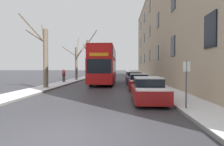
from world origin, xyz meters
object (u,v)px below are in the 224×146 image
(double_decker_bus, at_px, (104,64))
(parked_car_3, at_px, (131,76))
(parked_car_0, at_px, (148,90))
(pedestrian_left_sidewalk, at_px, (64,75))
(bare_tree_left_2, at_px, (88,57))
(parked_car_2, at_px, (134,78))
(street_sign_post, at_px, (186,82))
(bare_tree_left_1, at_px, (76,61))
(parked_car_1, at_px, (139,82))
(bare_tree_left_0, at_px, (44,55))

(double_decker_bus, bearing_deg, parked_car_3, 58.46)
(parked_car_0, xyz_separation_m, pedestrian_left_sidewalk, (-8.81, 13.63, 0.35))
(bare_tree_left_2, relative_size, double_decker_bus, 0.89)
(bare_tree_left_2, height_order, pedestrian_left_sidewalk, bare_tree_left_2)
(parked_car_0, height_order, parked_car_2, parked_car_2)
(parked_car_3, bearing_deg, street_sign_post, -86.41)
(bare_tree_left_1, bearing_deg, pedestrian_left_sidewalk, -96.20)
(parked_car_2, relative_size, street_sign_post, 1.99)
(bare_tree_left_1, distance_m, parked_car_3, 8.61)
(double_decker_bus, distance_m, parked_car_1, 7.77)
(parked_car_0, relative_size, pedestrian_left_sidewalk, 2.35)
(bare_tree_left_2, bearing_deg, parked_car_1, -70.40)
(bare_tree_left_0, relative_size, double_decker_bus, 0.62)
(parked_car_0, bearing_deg, parked_car_2, 90.00)
(street_sign_post, bearing_deg, parked_car_2, 95.09)
(parked_car_1, distance_m, street_sign_post, 8.80)
(bare_tree_left_1, relative_size, street_sign_post, 3.04)
(bare_tree_left_0, distance_m, parked_car_3, 15.14)
(street_sign_post, bearing_deg, parked_car_1, 98.74)
(bare_tree_left_0, bearing_deg, bare_tree_left_2, 89.86)
(bare_tree_left_0, xyz_separation_m, pedestrian_left_sidewalk, (-0.33, 7.14, -2.08))
(bare_tree_left_2, relative_size, parked_car_3, 2.45)
(bare_tree_left_0, distance_m, parked_car_2, 10.69)
(bare_tree_left_0, xyz_separation_m, parked_car_3, (8.49, 12.30, -2.44))
(bare_tree_left_1, relative_size, double_decker_bus, 0.62)
(parked_car_0, relative_size, parked_car_2, 0.98)
(parked_car_2, height_order, street_sign_post, street_sign_post)
(bare_tree_left_1, relative_size, parked_car_3, 1.72)
(bare_tree_left_0, xyz_separation_m, parked_car_1, (8.49, -0.26, -2.43))
(bare_tree_left_0, xyz_separation_m, street_sign_post, (9.82, -8.93, -1.80))
(double_decker_bus, bearing_deg, street_sign_post, -72.01)
(double_decker_bus, bearing_deg, parked_car_1, -61.26)
(pedestrian_left_sidewalk, bearing_deg, double_decker_bus, 149.04)
(bare_tree_left_2, height_order, street_sign_post, bare_tree_left_2)
(bare_tree_left_0, height_order, parked_car_1, bare_tree_left_0)
(parked_car_1, xyz_separation_m, street_sign_post, (1.33, -8.68, 0.63))
(bare_tree_left_0, bearing_deg, parked_car_2, 35.41)
(bare_tree_left_2, height_order, double_decker_bus, bare_tree_left_2)
(parked_car_2, relative_size, parked_car_3, 1.12)
(bare_tree_left_1, relative_size, parked_car_1, 1.65)
(parked_car_0, distance_m, parked_car_3, 18.79)
(parked_car_0, distance_m, parked_car_1, 6.23)
(bare_tree_left_2, bearing_deg, pedestrian_left_sidewalk, -91.34)
(bare_tree_left_2, bearing_deg, parked_car_2, -64.12)
(parked_car_2, relative_size, pedestrian_left_sidewalk, 2.41)
(parked_car_3, height_order, pedestrian_left_sidewalk, pedestrian_left_sidewalk)
(parked_car_0, relative_size, parked_car_1, 1.05)
(bare_tree_left_0, height_order, parked_car_0, bare_tree_left_0)
(bare_tree_left_0, xyz_separation_m, bare_tree_left_1, (0.20, 11.96, -0.12))
(bare_tree_left_2, bearing_deg, street_sign_post, -73.20)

